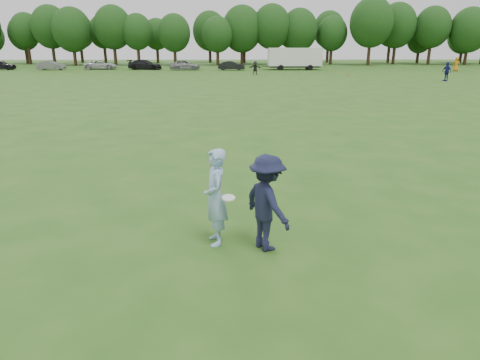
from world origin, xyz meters
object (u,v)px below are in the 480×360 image
at_px(car_f, 231,66).
at_px(cargo_trailer, 295,58).
at_px(player_far_b, 447,72).
at_px(player_far_c, 456,64).
at_px(car_c, 101,65).
at_px(car_d, 145,65).
at_px(player_far_d, 255,68).
at_px(car_b, 51,65).
at_px(field_cone, 348,74).
at_px(defender, 267,203).
at_px(car_a, 1,65).
at_px(car_e, 185,65).
at_px(thrower, 215,197).

xyz_separation_m(car_f, cargo_trailer, (9.59, 0.75, 1.12)).
distance_m(player_far_b, player_far_c, 18.39).
distance_m(car_c, car_d, 6.97).
height_order(player_far_d, car_b, player_far_d).
bearing_deg(car_c, player_far_d, -122.77).
relative_size(player_far_b, field_cone, 6.66).
distance_m(defender, car_d, 61.70).
xyz_separation_m(player_far_c, player_far_d, (-29.30, -5.95, -0.15)).
height_order(player_far_b, player_far_c, player_far_b).
height_order(field_cone, cargo_trailer, cargo_trailer).
distance_m(car_a, car_b, 7.80).
bearing_deg(car_e, player_far_d, -135.91).
height_order(thrower, car_f, thrower).
bearing_deg(car_b, thrower, -155.84).
relative_size(car_a, cargo_trailer, 0.47).
bearing_deg(cargo_trailer, car_f, -175.51).
relative_size(player_far_b, player_far_c, 1.00).
distance_m(thrower, player_far_c, 63.84).
bearing_deg(player_far_d, cargo_trailer, 58.81).
distance_m(defender, car_b, 65.64).
bearing_deg(thrower, car_a, -160.62).
distance_m(player_far_b, car_f, 30.21).
bearing_deg(field_cone, car_d, 155.35).
relative_size(car_e, cargo_trailer, 0.50).
bearing_deg(field_cone, player_far_b, -43.50).
bearing_deg(car_f, car_a, 91.24).
height_order(defender, car_c, defender).
relative_size(car_e, car_f, 1.13).
relative_size(player_far_d, car_d, 0.33).
bearing_deg(car_e, field_cone, -120.24).
bearing_deg(car_a, car_d, -93.51).
bearing_deg(car_e, player_far_c, -97.60).
distance_m(player_far_b, car_d, 42.11).
relative_size(player_far_d, car_f, 0.42).
bearing_deg(defender, field_cone, -47.76).
xyz_separation_m(car_b, field_cone, (42.01, -12.09, -0.53)).
bearing_deg(cargo_trailer, player_far_d, -122.97).
height_order(player_far_c, car_f, player_far_c).
bearing_deg(car_d, car_c, 91.27).
relative_size(player_far_b, car_f, 0.50).
height_order(car_b, car_d, car_d).
distance_m(defender, car_c, 64.26).
bearing_deg(player_far_c, player_far_b, 91.26).
bearing_deg(car_a, cargo_trailer, -94.95).
bearing_deg(car_d, car_e, -94.87).
bearing_deg(car_f, defender, -175.68).
relative_size(car_c, cargo_trailer, 0.55).
distance_m(player_far_d, car_d, 19.67).
xyz_separation_m(car_c, car_d, (6.94, -0.66, 0.06)).
bearing_deg(car_e, cargo_trailer, -90.93).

